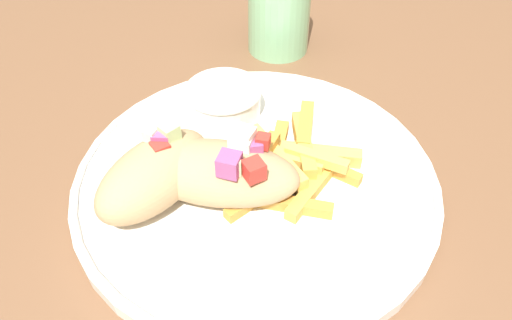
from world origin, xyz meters
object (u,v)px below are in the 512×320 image
Objects in this scene: plate at (256,180)px; water_glass at (279,11)px; sauce_ramekin at (224,100)px; pita_sandwich_near at (219,171)px; fries_pile at (294,162)px; pita_sandwich_far at (154,174)px.

water_glass is (0.17, 0.16, 0.04)m from plate.
water_glass reaches higher than sauce_ramekin.
pita_sandwich_near is 1.02× the size of fries_pile.
plate is 0.09m from sauce_ramekin.
plate is at bearing -136.58° from water_glass.
sauce_ramekin is at bearing 69.86° from plate.
pita_sandwich_far is at bearing 153.99° from plate.
water_glass is at bearing 28.33° from sauce_ramekin.
pita_sandwich_far is (-0.08, 0.04, 0.03)m from plate.
pita_sandwich_near and pita_sandwich_far have the same top height.
pita_sandwich_near is at bearing -50.78° from pita_sandwich_far.
pita_sandwich_far is (-0.04, 0.03, 0.00)m from pita_sandwich_near.
plate is 4.21× the size of sauce_ramekin.
fries_pile is at bearing -128.47° from water_glass.
sauce_ramekin is (0.07, 0.08, -0.01)m from pita_sandwich_near.
plate is 0.09m from pita_sandwich_far.
pita_sandwich_far is at bearing -153.23° from water_glass.
water_glass is (0.14, 0.18, 0.02)m from fries_pile.
sauce_ramekin is 0.70× the size of water_glass.
fries_pile is 0.23m from water_glass.
plate is 2.94× the size of water_glass.
water_glass reaches higher than plate.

